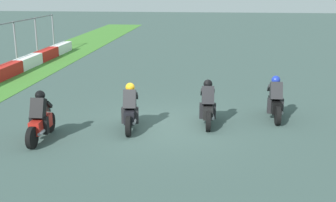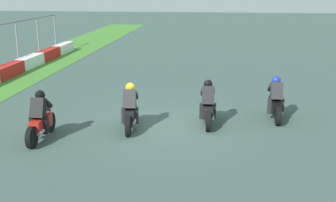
# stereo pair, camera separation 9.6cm
# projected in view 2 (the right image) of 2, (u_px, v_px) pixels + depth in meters

# --- Properties ---
(ground_plane) EXTENTS (120.00, 120.00, 0.00)m
(ground_plane) POSITION_uv_depth(u_px,v_px,m) (168.00, 125.00, 14.07)
(ground_plane) COLOR #384D48
(rider_lane_a) EXTENTS (2.04, 0.54, 1.51)m
(rider_lane_a) POSITION_uv_depth(u_px,v_px,m) (275.00, 102.00, 14.60)
(rider_lane_a) COLOR black
(rider_lane_a) RESTS_ON ground_plane
(rider_lane_b) EXTENTS (2.04, 0.55, 1.51)m
(rider_lane_b) POSITION_uv_depth(u_px,v_px,m) (208.00, 106.00, 14.03)
(rider_lane_b) COLOR black
(rider_lane_b) RESTS_ON ground_plane
(rider_lane_c) EXTENTS (2.04, 0.57, 1.51)m
(rider_lane_c) POSITION_uv_depth(u_px,v_px,m) (130.00, 110.00, 13.58)
(rider_lane_c) COLOR black
(rider_lane_c) RESTS_ON ground_plane
(rider_lane_d) EXTENTS (2.04, 0.54, 1.51)m
(rider_lane_d) POSITION_uv_depth(u_px,v_px,m) (40.00, 120.00, 12.64)
(rider_lane_d) COLOR black
(rider_lane_d) RESTS_ON ground_plane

